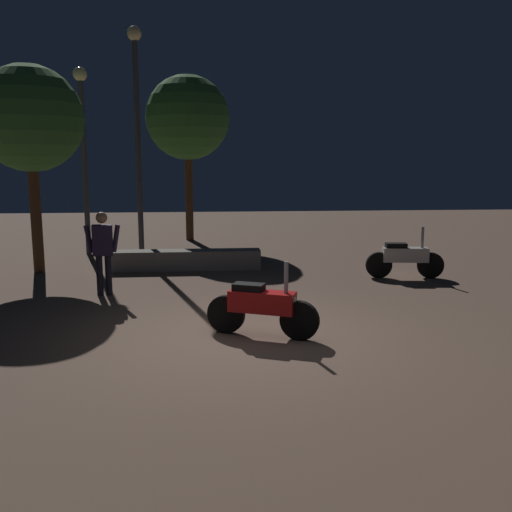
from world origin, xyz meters
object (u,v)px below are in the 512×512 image
motorcycle_red_foreground (262,307)px  person_rider_beside (103,246)px  motorcycle_white_parked_left (405,258)px  streetlamp_near (83,137)px  streetlamp_far (137,116)px

motorcycle_red_foreground → person_rider_beside: person_rider_beside is taller
motorcycle_white_parked_left → motorcycle_red_foreground: bearing=-125.6°
motorcycle_red_foreground → streetlamp_near: size_ratio=0.32×
person_rider_beside → streetlamp_far: streetlamp_far is taller
motorcycle_red_foreground → streetlamp_far: (-2.49, 7.00, 3.15)m
motorcycle_white_parked_left → streetlamp_far: size_ratio=0.29×
motorcycle_white_parked_left → streetlamp_far: 7.46m
streetlamp_far → person_rider_beside: bearing=-92.8°
motorcycle_white_parked_left → person_rider_beside: 6.24m
motorcycle_white_parked_left → person_rider_beside: person_rider_beside is taller
streetlamp_far → motorcycle_red_foreground: bearing=-70.4°
motorcycle_white_parked_left → person_rider_beside: size_ratio=1.06×
person_rider_beside → streetlamp_near: streetlamp_near is taller
person_rider_beside → streetlamp_far: 5.03m
motorcycle_red_foreground → streetlamp_near: (-3.97, 7.58, 2.66)m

